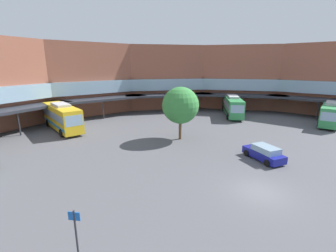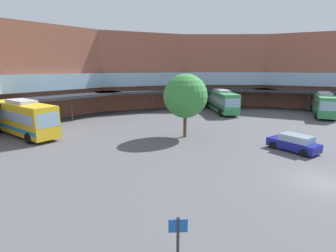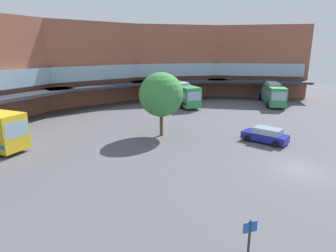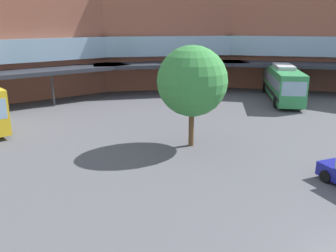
{
  "view_description": "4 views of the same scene",
  "coord_description": "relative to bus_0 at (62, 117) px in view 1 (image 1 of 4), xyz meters",
  "views": [
    {
      "loc": [
        -15.42,
        -9.0,
        9.6
      ],
      "look_at": [
        1.44,
        13.82,
        2.14
      ],
      "focal_mm": 25.38,
      "sensor_mm": 36.0,
      "label": 1
    },
    {
      "loc": [
        -19.0,
        -3.18,
        7.46
      ],
      "look_at": [
        0.1,
        13.46,
        1.86
      ],
      "focal_mm": 28.56,
      "sensor_mm": 36.0,
      "label": 2
    },
    {
      "loc": [
        -23.1,
        0.04,
        9.18
      ],
      "look_at": [
        2.02,
        12.46,
        1.6
      ],
      "focal_mm": 30.74,
      "sensor_mm": 36.0,
      "label": 3
    },
    {
      "loc": [
        -11.78,
        -4.15,
        8.36
      ],
      "look_at": [
        1.23,
        13.57,
        1.9
      ],
      "focal_mm": 38.69,
      "sensor_mm": 36.0,
      "label": 4
    }
  ],
  "objects": [
    {
      "name": "ground_plane",
      "position": [
        7.68,
        -27.86,
        -2.02
      ],
      "size": [
        125.82,
        125.82,
        0.0
      ],
      "primitive_type": "plane",
      "color": "#515156"
    },
    {
      "name": "station_building",
      "position": [
        7.68,
        -2.82,
        4.42
      ],
      "size": [
        83.68,
        41.39,
        13.37
      ],
      "color": "#93543F",
      "rests_on": "ground"
    },
    {
      "name": "bus_0",
      "position": [
        0.0,
        0.0,
        0.0
      ],
      "size": [
        3.31,
        10.85,
        4.0
      ],
      "rotation": [
        0.0,
        0.0,
        4.76
      ],
      "color": "gold",
      "rests_on": "ground"
    },
    {
      "name": "bus_2",
      "position": [
        28.78,
        -8.11,
        -0.11
      ],
      "size": [
        9.95,
        10.33,
        3.78
      ],
      "rotation": [
        0.0,
        0.0,
        3.96
      ],
      "color": "#338C4C",
      "rests_on": "ground"
    },
    {
      "name": "bus_3",
      "position": [
        36.01,
        -22.14,
        -0.17
      ],
      "size": [
        11.22,
        5.67,
        3.67
      ],
      "rotation": [
        0.0,
        0.0,
        3.45
      ],
      "color": "#338C4C",
      "rests_on": "ground"
    },
    {
      "name": "parked_car",
      "position": [
        13.73,
        -24.37,
        -1.28
      ],
      "size": [
        2.8,
        4.7,
        1.53
      ],
      "rotation": [
        0.0,
        0.0,
        1.33
      ],
      "color": "navy",
      "rests_on": "ground"
    },
    {
      "name": "plaza_tree",
      "position": [
        11.22,
        -13.84,
        2.45
      ],
      "size": [
        4.69,
        4.69,
        6.83
      ],
      "color": "brown",
      "rests_on": "ground"
    },
    {
      "name": "stop_sign_post",
      "position": [
        -5.52,
        -26.4,
        -0.24
      ],
      "size": [
        0.45,
        0.46,
        2.94
      ],
      "color": "#2D2D33",
      "rests_on": "ground"
    }
  ]
}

